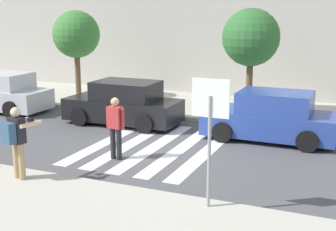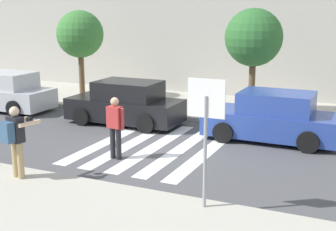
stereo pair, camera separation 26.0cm
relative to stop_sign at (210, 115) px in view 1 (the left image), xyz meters
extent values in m
plane|color=#4C4C4F|center=(-2.94, 3.56, -2.05)|extent=(120.00, 120.00, 0.00)
cube|color=#B2AD9E|center=(-2.94, 9.56, -1.98)|extent=(60.00, 4.80, 0.14)
cube|color=#ADA89E|center=(-2.94, 13.96, 1.61)|extent=(56.00, 4.00, 7.32)
cube|color=silver|center=(-4.54, 3.76, -2.05)|extent=(0.44, 5.20, 0.01)
cube|color=silver|center=(-3.74, 3.76, -2.05)|extent=(0.44, 5.20, 0.01)
cube|color=silver|center=(-2.94, 3.76, -2.05)|extent=(0.44, 5.20, 0.01)
cube|color=silver|center=(-2.14, 3.76, -2.05)|extent=(0.44, 5.20, 0.01)
cube|color=silver|center=(-1.34, 3.76, -2.05)|extent=(0.44, 5.20, 0.01)
cylinder|color=gray|center=(0.00, -0.01, -0.77)|extent=(0.07, 0.07, 2.29)
cube|color=white|center=(0.00, 0.00, 0.33)|extent=(0.76, 0.03, 0.76)
cube|color=red|center=(0.00, 0.02, 0.33)|extent=(0.66, 0.02, 0.66)
cylinder|color=tan|center=(-4.68, -0.24, -1.47)|extent=(0.15, 0.15, 0.88)
cylinder|color=tan|center=(-4.49, -0.29, -1.47)|extent=(0.15, 0.15, 0.88)
cube|color=black|center=(-4.59, -0.26, -0.73)|extent=(0.42, 0.32, 0.60)
sphere|color=beige|center=(-4.59, -0.26, -0.30)|extent=(0.23, 0.23, 0.23)
cylinder|color=beige|center=(-4.77, 0.00, -0.59)|extent=(0.22, 0.59, 0.10)
cylinder|color=beige|center=(-4.30, -0.10, -0.59)|extent=(0.22, 0.59, 0.10)
cube|color=black|center=(-4.50, 0.13, -0.56)|extent=(0.16, 0.13, 0.10)
cube|color=#335170|center=(-4.64, -0.49, -0.75)|extent=(0.36, 0.26, 0.48)
cylinder|color=#232328|center=(-3.53, 2.29, -1.61)|extent=(0.15, 0.15, 0.88)
cylinder|color=#232328|center=(-3.33, 2.27, -1.61)|extent=(0.15, 0.15, 0.88)
cube|color=#B73333|center=(-3.43, 2.28, -0.87)|extent=(0.40, 0.28, 0.60)
sphere|color=tan|center=(-3.43, 2.28, -0.44)|extent=(0.23, 0.23, 0.23)
cylinder|color=#B73333|center=(-3.67, 2.30, -0.89)|extent=(0.10, 0.10, 0.58)
cylinder|color=#B73333|center=(-3.19, 2.25, -0.89)|extent=(0.10, 0.10, 0.58)
cube|color=#B7BABF|center=(-10.79, 5.86, -1.52)|extent=(4.10, 1.70, 0.76)
cube|color=#B7BABF|center=(-10.64, 5.86, -0.82)|extent=(2.20, 1.56, 0.64)
cube|color=slate|center=(-9.67, 5.86, -0.82)|extent=(0.10, 1.50, 0.51)
cylinder|color=black|center=(-9.52, 5.01, -1.73)|extent=(0.64, 0.22, 0.64)
cylinder|color=black|center=(-9.52, 6.71, -1.73)|extent=(0.64, 0.22, 0.64)
cube|color=black|center=(-5.17, 5.86, -1.52)|extent=(4.10, 1.70, 0.76)
cube|color=black|center=(-5.02, 5.86, -0.82)|extent=(2.20, 1.56, 0.64)
cube|color=slate|center=(-6.09, 5.86, -0.82)|extent=(0.10, 1.50, 0.54)
cube|color=slate|center=(-4.05, 5.86, -0.82)|extent=(0.10, 1.50, 0.51)
cylinder|color=black|center=(-6.44, 5.01, -1.73)|extent=(0.64, 0.22, 0.64)
cylinder|color=black|center=(-6.44, 6.71, -1.73)|extent=(0.64, 0.22, 0.64)
cylinder|color=black|center=(-3.90, 5.01, -1.73)|extent=(0.64, 0.22, 0.64)
cylinder|color=black|center=(-3.90, 6.71, -1.73)|extent=(0.64, 0.22, 0.64)
cube|color=#284293|center=(0.05, 5.86, -1.52)|extent=(4.10, 1.70, 0.76)
cube|color=#284293|center=(0.20, 5.86, -0.82)|extent=(2.20, 1.56, 0.64)
cube|color=slate|center=(-0.87, 5.86, -0.82)|extent=(0.10, 1.50, 0.54)
cube|color=slate|center=(1.17, 5.86, -0.82)|extent=(0.10, 1.50, 0.51)
cylinder|color=black|center=(-1.22, 5.01, -1.73)|extent=(0.64, 0.22, 0.64)
cylinder|color=black|center=(-1.22, 6.71, -1.73)|extent=(0.64, 0.22, 0.64)
cylinder|color=black|center=(1.32, 5.01, -1.73)|extent=(0.64, 0.22, 0.64)
cylinder|color=black|center=(1.32, 6.71, -1.73)|extent=(0.64, 0.22, 0.64)
cylinder|color=brown|center=(-8.92, 8.66, -0.81)|extent=(0.24, 0.24, 2.20)
sphere|color=#387533|center=(-8.92, 8.66, 0.90)|extent=(2.03, 2.03, 2.03)
cylinder|color=brown|center=(-1.27, 8.53, -0.79)|extent=(0.24, 0.24, 2.24)
sphere|color=#2D662D|center=(-1.27, 8.53, 0.97)|extent=(2.11, 2.11, 2.11)
camera|label=1|loc=(2.75, -8.46, 2.05)|focal=50.00mm
camera|label=2|loc=(2.98, -8.36, 2.05)|focal=50.00mm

